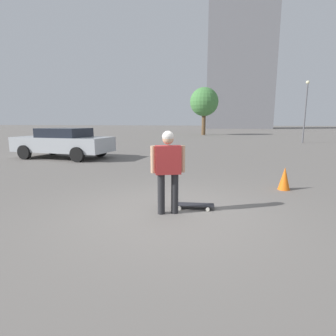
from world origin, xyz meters
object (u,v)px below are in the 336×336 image
person (168,165)px  traffic_cone (284,179)px  car_parked_near (64,142)px  skateboard (193,205)px

person → traffic_cone: person is taller
car_parked_near → traffic_cone: car_parked_near is taller
person → car_parked_near: size_ratio=0.33×
skateboard → traffic_cone: size_ratio=1.43×
person → skateboard: 1.05m
skateboard → car_parked_near: bearing=-46.9°
person → car_parked_near: 9.29m
car_parked_near → traffic_cone: bearing=160.4°
car_parked_near → traffic_cone: (4.32, 9.09, -0.47)m
person → traffic_cone: (-2.34, 2.61, -0.65)m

